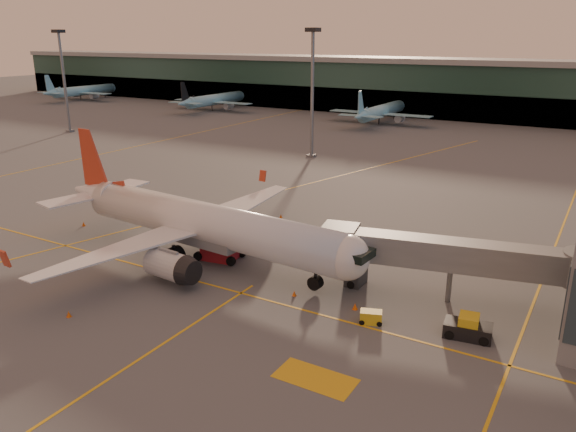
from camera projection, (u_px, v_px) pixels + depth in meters
The scene contains 16 objects.
ground at pixel (167, 301), 53.22m from camera, with size 600.00×600.00×0.00m, color #4C4F54.
taxi_markings at pixel (317, 187), 93.24m from camera, with size 100.12×173.00×0.01m.
terminal at pixel (492, 90), 166.79m from camera, with size 400.00×20.00×17.60m.
mast_west_far at pixel (63, 74), 143.10m from camera, with size 2.40×2.40×25.60m.
mast_west_near at pixel (312, 84), 112.48m from camera, with size 2.40×2.40×25.60m.
distant_aircraft_row at pixel (395, 124), 160.13m from camera, with size 290.00×34.00×13.00m.
main_airplane at pixel (198, 223), 62.26m from camera, with size 43.01×38.78×12.97m.
jet_bridge at pixel (469, 260), 51.54m from camera, with size 25.91×8.51×6.25m.
catering_truck at pixel (217, 234), 62.59m from camera, with size 6.99×3.86×5.14m.
gpu_cart at pixel (371, 317), 49.02m from camera, with size 2.21×1.75×1.13m.
pushback_tug at pixel (468, 328), 46.63m from camera, with size 4.11×2.60×1.99m.
cone_nose at pixel (355, 306), 51.55m from camera, with size 0.49×0.49×0.63m.
cone_tail at pixel (84, 224), 74.27m from camera, with size 0.46×0.46×0.58m.
cone_wing_right at pixel (69, 314), 50.16m from camera, with size 0.45×0.45×0.58m.
cone_wing_left at pixel (281, 216), 77.47m from camera, with size 0.45×0.45×0.57m.
cone_fwd at pixel (294, 293), 54.25m from camera, with size 0.42×0.42×0.53m.
Camera 1 is at (34.38, -35.68, 23.97)m, focal length 35.00 mm.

